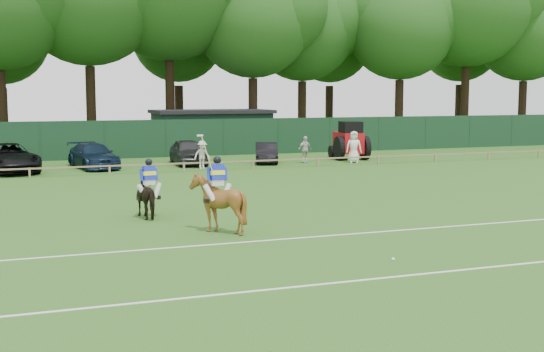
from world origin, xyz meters
name	(u,v)px	position (x,y,z in m)	size (l,w,h in m)	color
ground	(291,232)	(0.00, 0.00, 0.00)	(160.00, 160.00, 0.00)	#1E4C14
horse_dark	(149,197)	(-3.60, 4.10, 0.72)	(0.78, 1.71, 1.44)	black
horse_chestnut	(218,203)	(-2.15, 0.73, 0.92)	(1.49, 1.67, 1.84)	brown
suv_black	(8,158)	(-7.99, 20.95, 0.78)	(2.59, 5.61, 1.56)	black
sedan_navy	(93,156)	(-3.41, 21.45, 0.71)	(1.98, 4.87, 1.41)	#112136
hatch_grey	(188,152)	(2.18, 21.71, 0.76)	(1.80, 4.47, 1.52)	#2E2E30
estate_black	(266,153)	(6.89, 20.97, 0.62)	(1.31, 3.77, 1.24)	black
spectator_left	(202,155)	(2.33, 19.08, 0.79)	(1.03, 0.59, 1.59)	beige
spectator_mid	(305,150)	(9.08, 20.13, 0.82)	(0.96, 0.40, 1.64)	beige
spectator_right	(354,147)	(11.95, 19.21, 0.97)	(0.95, 0.62, 1.94)	white
rider_dark	(149,177)	(-3.60, 4.09, 1.40)	(0.93, 0.43, 1.41)	silver
rider_chestnut	(217,177)	(-2.15, 0.72, 1.72)	(0.94, 0.60, 2.05)	silver
polo_ball	(393,259)	(0.99, -4.55, 0.04)	(0.09, 0.09, 0.09)	silver
pitch_lines	(340,255)	(0.00, -3.50, 0.01)	(60.00, 5.10, 0.01)	silver
pitch_rail	(166,164)	(0.00, 18.00, 0.45)	(62.10, 0.10, 0.50)	#997F5B
perimeter_fence	(136,139)	(0.00, 27.00, 1.25)	(92.08, 0.08, 2.50)	#14351E
utility_shed	(212,131)	(6.00, 30.00, 1.54)	(8.40, 4.40, 3.04)	#14331E
tree_row	(144,148)	(2.00, 35.00, 0.00)	(96.00, 12.00, 21.00)	#26561C
tractor	(349,141)	(12.70, 21.34, 1.16)	(2.28, 3.12, 2.45)	#AB0F15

